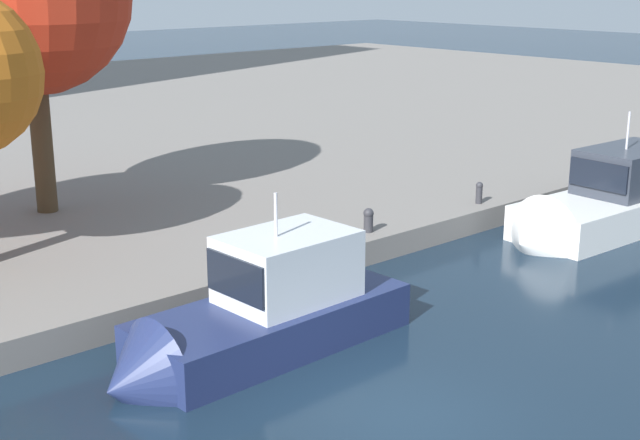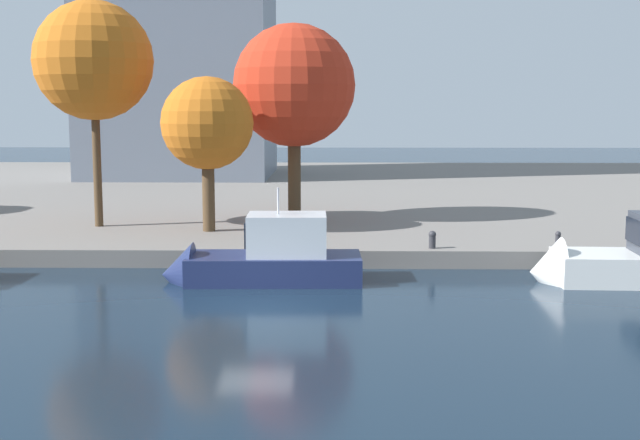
% 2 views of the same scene
% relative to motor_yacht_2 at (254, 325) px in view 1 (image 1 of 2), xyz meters
% --- Properties ---
extents(ground_plane, '(220.00, 220.00, 0.00)m').
position_rel_motor_yacht_2_xyz_m(ground_plane, '(0.22, -4.47, -0.68)').
color(ground_plane, '#142333').
extents(motor_yacht_2, '(7.75, 2.82, 4.63)m').
position_rel_motor_yacht_2_xyz_m(motor_yacht_2, '(0.00, 0.00, 0.00)').
color(motor_yacht_2, navy).
rests_on(motor_yacht_2, ground_plane).
extents(motor_yacht_3, '(9.58, 3.22, 4.94)m').
position_rel_motor_yacht_2_xyz_m(motor_yacht_3, '(15.09, 0.03, 0.08)').
color(motor_yacht_3, silver).
rests_on(motor_yacht_3, ground_plane).
extents(mooring_bollard_1, '(0.25, 0.25, 0.76)m').
position_rel_motor_yacht_2_xyz_m(mooring_bollard_1, '(12.28, 3.32, 0.48)').
color(mooring_bollard_1, '#2D2D33').
rests_on(mooring_bollard_1, dock_promenade).
extents(mooring_bollard_2, '(0.32, 0.32, 0.75)m').
position_rel_motor_yacht_2_xyz_m(mooring_bollard_2, '(7.00, 3.39, 0.48)').
color(mooring_bollard_2, '#2D2D33').
rests_on(mooring_bollard_2, dock_promenade).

